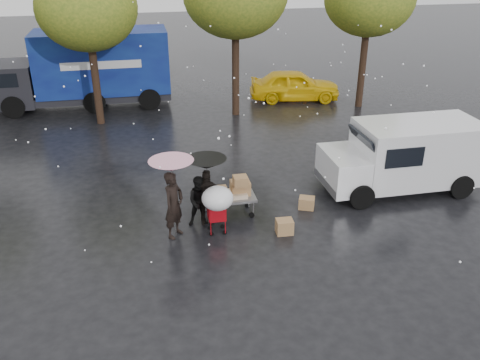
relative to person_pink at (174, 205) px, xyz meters
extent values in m
plane|color=black|center=(1.15, -0.13, -0.94)|extent=(90.00, 90.00, 0.00)
imported|color=black|center=(0.00, 0.00, 0.00)|extent=(0.78, 0.82, 1.89)
imported|color=black|center=(0.76, 0.44, -0.20)|extent=(0.73, 0.58, 1.48)
imported|color=black|center=(0.97, 0.43, -0.11)|extent=(1.04, 0.59, 1.66)
cylinder|color=#4C4C4C|center=(0.00, 0.00, 0.10)|extent=(0.02, 0.02, 2.08)
cone|color=#D35689|center=(0.00, 0.00, 1.14)|extent=(1.17, 1.17, 0.30)
sphere|color=#4C4C4C|center=(0.00, 0.00, 1.17)|extent=(0.06, 0.06, 0.06)
cylinder|color=#4C4C4C|center=(0.97, 0.43, -0.01)|extent=(0.02, 0.02, 1.87)
cone|color=black|center=(0.97, 0.43, 0.92)|extent=(1.09, 1.09, 0.30)
sphere|color=#4C4C4C|center=(0.97, 0.43, 0.95)|extent=(0.06, 0.06, 0.06)
cube|color=slate|center=(1.65, 0.84, -0.39)|extent=(1.50, 0.80, 0.08)
cylinder|color=slate|center=(0.90, 0.84, -0.14)|extent=(0.04, 0.04, 0.60)
cube|color=olive|center=(2.00, 0.94, -0.15)|extent=(0.55, 0.45, 0.40)
cube|color=olive|center=(1.35, 0.74, -0.18)|extent=(0.45, 0.40, 0.35)
cube|color=olive|center=(1.95, 0.69, 0.19)|extent=(0.40, 0.35, 0.28)
cube|color=#C9AA8C|center=(1.70, 0.84, -0.29)|extent=(0.90, 0.55, 0.12)
cylinder|color=black|center=(1.05, 0.52, -0.86)|extent=(0.16, 0.05, 0.16)
cylinder|color=black|center=(1.05, 1.16, -0.86)|extent=(0.16, 0.05, 0.16)
cylinder|color=black|center=(2.25, 0.52, -0.86)|extent=(0.16, 0.05, 0.16)
cylinder|color=black|center=(2.25, 1.16, -0.86)|extent=(0.16, 0.05, 0.16)
cube|color=#B10A13|center=(1.14, -0.06, -0.29)|extent=(0.47, 0.41, 0.45)
cylinder|color=#B10A13|center=(1.14, -0.25, 0.08)|extent=(0.42, 0.02, 0.02)
cylinder|color=#4C4C4C|center=(1.14, -0.25, 0.01)|extent=(0.02, 0.02, 0.60)
ellipsoid|color=white|center=(1.14, -0.25, 0.21)|extent=(0.84, 0.84, 0.63)
cylinder|color=black|center=(0.96, -0.22, -0.88)|extent=(0.12, 0.04, 0.12)
cylinder|color=black|center=(0.96, 0.10, -0.88)|extent=(0.12, 0.04, 0.12)
cylinder|color=black|center=(1.32, -0.22, -0.88)|extent=(0.12, 0.04, 0.12)
cylinder|color=black|center=(1.32, 0.10, -0.88)|extent=(0.12, 0.04, 0.12)
cube|color=silver|center=(7.78, 1.39, 0.31)|extent=(3.80, 2.00, 1.90)
cube|color=silver|center=(5.38, 1.39, -0.09)|extent=(1.20, 1.95, 1.10)
cube|color=black|center=(5.93, 1.39, 0.76)|extent=(0.37, 1.70, 0.67)
cube|color=slate|center=(4.83, 1.39, -0.49)|extent=(0.12, 1.90, 0.25)
cylinder|color=black|center=(5.58, 0.44, -0.56)|extent=(0.76, 0.28, 0.76)
cylinder|color=black|center=(5.58, 2.34, -0.56)|extent=(0.76, 0.28, 0.76)
cylinder|color=black|center=(8.88, 0.44, -0.56)|extent=(0.76, 0.28, 0.76)
cylinder|color=black|center=(8.88, 2.34, -0.56)|extent=(0.76, 0.28, 0.76)
cube|color=#0C1160|center=(-2.14, 12.53, 1.16)|extent=(6.00, 2.50, 2.80)
cube|color=black|center=(-6.34, 12.53, 0.31)|extent=(2.20, 2.40, 1.90)
cube|color=black|center=(-3.14, 12.53, -0.39)|extent=(8.00, 2.30, 0.35)
cube|color=silver|center=(-2.14, 11.27, 1.26)|extent=(3.50, 0.03, 0.35)
cylinder|color=black|center=(-6.14, 11.38, -0.44)|extent=(1.00, 0.30, 1.00)
cylinder|color=black|center=(-6.14, 13.68, -0.44)|extent=(1.00, 0.30, 1.00)
cylinder|color=black|center=(-0.14, 11.38, -0.44)|extent=(1.00, 0.30, 1.00)
cylinder|color=black|center=(-0.14, 13.68, -0.44)|extent=(1.00, 0.30, 1.00)
cube|color=olive|center=(2.94, -0.49, -0.74)|extent=(0.47, 0.39, 0.41)
cube|color=olive|center=(3.99, 0.73, -0.77)|extent=(0.56, 0.50, 0.35)
imported|color=yellow|center=(6.92, 11.47, -0.20)|extent=(4.59, 2.46, 1.49)
cylinder|color=black|center=(-2.35, 9.87, 1.30)|extent=(0.32, 0.32, 4.48)
ellipsoid|color=#3D5B1A|center=(-2.35, 9.87, 3.86)|extent=(4.00, 4.00, 3.40)
cylinder|color=black|center=(3.65, 9.87, 1.51)|extent=(0.32, 0.32, 4.90)
cylinder|color=black|center=(9.65, 9.87, 1.37)|extent=(0.32, 0.32, 4.62)
camera|label=1|loc=(-0.68, -11.94, 6.46)|focal=38.00mm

